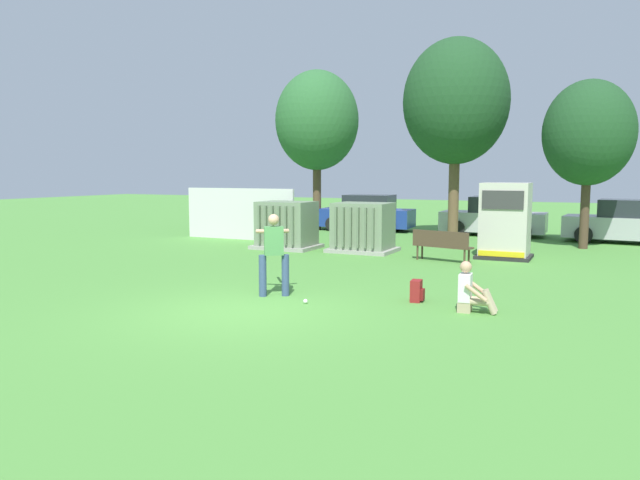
{
  "coord_description": "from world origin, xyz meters",
  "views": [
    {
      "loc": [
        6.05,
        -9.39,
        2.59
      ],
      "look_at": [
        -0.08,
        3.5,
        1.0
      ],
      "focal_mm": 33.76,
      "sensor_mm": 36.0,
      "label": 1
    }
  ],
  "objects_px": {
    "transformer_west": "(287,226)",
    "parked_car_left_of_center": "(367,214)",
    "generator_enclosure": "(505,221)",
    "parked_car_right_of_center": "(494,217)",
    "transformer_mid_west": "(363,228)",
    "parked_car_rightmost": "(626,223)",
    "backpack": "(417,291)",
    "parked_car_leftmost": "(259,210)",
    "sports_ball": "(305,301)",
    "batter": "(274,250)",
    "seated_spectator": "(471,292)",
    "park_bench": "(442,244)"
  },
  "relations": [
    {
      "from": "transformer_west",
      "to": "parked_car_left_of_center",
      "type": "relative_size",
      "value": 0.49
    },
    {
      "from": "generator_enclosure",
      "to": "parked_car_right_of_center",
      "type": "bearing_deg",
      "value": 101.97
    },
    {
      "from": "transformer_mid_west",
      "to": "generator_enclosure",
      "type": "bearing_deg",
      "value": 5.61
    },
    {
      "from": "parked_car_left_of_center",
      "to": "parked_car_rightmost",
      "type": "relative_size",
      "value": 0.99
    },
    {
      "from": "backpack",
      "to": "parked_car_leftmost",
      "type": "height_order",
      "value": "parked_car_leftmost"
    },
    {
      "from": "generator_enclosure",
      "to": "sports_ball",
      "type": "relative_size",
      "value": 25.56
    },
    {
      "from": "parked_car_leftmost",
      "to": "parked_car_left_of_center",
      "type": "bearing_deg",
      "value": -2.04
    },
    {
      "from": "backpack",
      "to": "parked_car_right_of_center",
      "type": "distance_m",
      "value": 14.02
    },
    {
      "from": "transformer_mid_west",
      "to": "batter",
      "type": "xyz_separation_m",
      "value": [
        0.92,
        -7.51,
        0.19
      ]
    },
    {
      "from": "seated_spectator",
      "to": "parked_car_left_of_center",
      "type": "height_order",
      "value": "parked_car_left_of_center"
    },
    {
      "from": "transformer_mid_west",
      "to": "parked_car_leftmost",
      "type": "bearing_deg",
      "value": 139.21
    },
    {
      "from": "sports_ball",
      "to": "transformer_mid_west",
      "type": "bearing_deg",
      "value": 103.34
    },
    {
      "from": "backpack",
      "to": "parked_car_left_of_center",
      "type": "distance_m",
      "value": 15.23
    },
    {
      "from": "sports_ball",
      "to": "seated_spectator",
      "type": "distance_m",
      "value": 3.21
    },
    {
      "from": "transformer_mid_west",
      "to": "parked_car_left_of_center",
      "type": "height_order",
      "value": "same"
    },
    {
      "from": "transformer_mid_west",
      "to": "parked_car_leftmost",
      "type": "xyz_separation_m",
      "value": [
        -8.37,
        7.23,
        -0.04
      ]
    },
    {
      "from": "parked_car_leftmost",
      "to": "parked_car_rightmost",
      "type": "bearing_deg",
      "value": -2.66
    },
    {
      "from": "transformer_mid_west",
      "to": "parked_car_left_of_center",
      "type": "distance_m",
      "value": 7.47
    },
    {
      "from": "sports_ball",
      "to": "backpack",
      "type": "bearing_deg",
      "value": 30.02
    },
    {
      "from": "transformer_west",
      "to": "backpack",
      "type": "xyz_separation_m",
      "value": [
        6.54,
        -6.5,
        -0.57
      ]
    },
    {
      "from": "transformer_mid_west",
      "to": "generator_enclosure",
      "type": "relative_size",
      "value": 0.91
    },
    {
      "from": "park_bench",
      "to": "parked_car_rightmost",
      "type": "height_order",
      "value": "parked_car_rightmost"
    },
    {
      "from": "generator_enclosure",
      "to": "parked_car_rightmost",
      "type": "xyz_separation_m",
      "value": [
        3.46,
        6.03,
        -0.38
      ]
    },
    {
      "from": "park_bench",
      "to": "parked_car_leftmost",
      "type": "relative_size",
      "value": 0.43
    },
    {
      "from": "generator_enclosure",
      "to": "parked_car_left_of_center",
      "type": "distance_m",
      "value": 9.62
    },
    {
      "from": "parked_car_left_of_center",
      "to": "parked_car_leftmost",
      "type": "bearing_deg",
      "value": 177.96
    },
    {
      "from": "generator_enclosure",
      "to": "parked_car_right_of_center",
      "type": "relative_size",
      "value": 0.54
    },
    {
      "from": "transformer_mid_west",
      "to": "sports_ball",
      "type": "bearing_deg",
      "value": -76.66
    },
    {
      "from": "generator_enclosure",
      "to": "backpack",
      "type": "relative_size",
      "value": 5.23
    },
    {
      "from": "seated_spectator",
      "to": "backpack",
      "type": "relative_size",
      "value": 2.19
    },
    {
      "from": "backpack",
      "to": "parked_car_rightmost",
      "type": "xyz_separation_m",
      "value": [
        4.09,
        13.27,
        0.54
      ]
    },
    {
      "from": "parked_car_leftmost",
      "to": "parked_car_left_of_center",
      "type": "distance_m",
      "value": 5.83
    },
    {
      "from": "transformer_west",
      "to": "transformer_mid_west",
      "type": "xyz_separation_m",
      "value": [
        2.7,
        0.3,
        0.0
      ]
    },
    {
      "from": "parked_car_leftmost",
      "to": "parked_car_right_of_center",
      "type": "bearing_deg",
      "value": -0.19
    },
    {
      "from": "sports_ball",
      "to": "parked_car_leftmost",
      "type": "bearing_deg",
      "value": 124.08
    },
    {
      "from": "backpack",
      "to": "sports_ball",
      "type": "bearing_deg",
      "value": -149.98
    },
    {
      "from": "batter",
      "to": "parked_car_left_of_center",
      "type": "distance_m",
      "value": 14.93
    },
    {
      "from": "sports_ball",
      "to": "parked_car_rightmost",
      "type": "distance_m",
      "value": 15.63
    },
    {
      "from": "park_bench",
      "to": "sports_ball",
      "type": "xyz_separation_m",
      "value": [
        -1.04,
        -6.8,
        -0.49
      ]
    },
    {
      "from": "batter",
      "to": "backpack",
      "type": "bearing_deg",
      "value": 13.62
    },
    {
      "from": "parked_car_rightmost",
      "to": "seated_spectator",
      "type": "bearing_deg",
      "value": -102.04
    },
    {
      "from": "park_bench",
      "to": "transformer_mid_west",
      "type": "bearing_deg",
      "value": 158.81
    },
    {
      "from": "backpack",
      "to": "parked_car_rightmost",
      "type": "relative_size",
      "value": 0.1
    },
    {
      "from": "transformer_west",
      "to": "seated_spectator",
      "type": "height_order",
      "value": "transformer_west"
    },
    {
      "from": "transformer_mid_west",
      "to": "parked_car_left_of_center",
      "type": "bearing_deg",
      "value": 109.95
    },
    {
      "from": "transformer_mid_west",
      "to": "batter",
      "type": "height_order",
      "value": "batter"
    },
    {
      "from": "parked_car_right_of_center",
      "to": "parked_car_rightmost",
      "type": "xyz_separation_m",
      "value": [
        4.89,
        -0.72,
        0.0
      ]
    },
    {
      "from": "seated_spectator",
      "to": "parked_car_rightmost",
      "type": "xyz_separation_m",
      "value": [
        2.93,
        13.72,
        0.38
      ]
    },
    {
      "from": "transformer_west",
      "to": "parked_car_right_of_center",
      "type": "bearing_deg",
      "value": 52.54
    },
    {
      "from": "parked_car_left_of_center",
      "to": "transformer_mid_west",
      "type": "bearing_deg",
      "value": -70.05
    }
  ]
}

